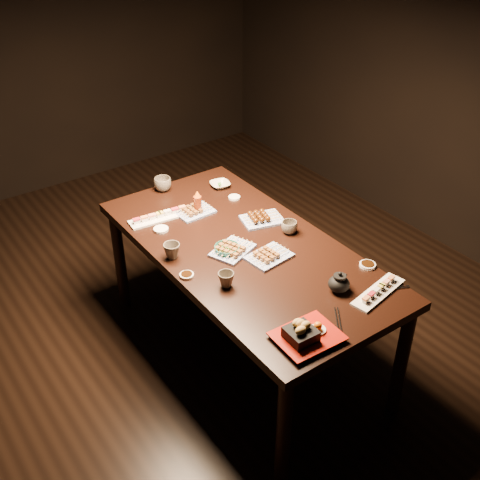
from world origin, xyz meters
name	(u,v)px	position (x,y,z in m)	size (l,w,h in m)	color
ground	(216,332)	(0.00, 0.00, 0.00)	(5.00, 5.00, 0.00)	black
dining_table	(245,301)	(0.06, -0.23, 0.38)	(0.90, 1.80, 0.75)	black
sushi_platter_near	(379,290)	(0.35, -0.94, 0.77)	(0.34, 0.10, 0.04)	white
sushi_platter_far	(160,215)	(-0.17, 0.30, 0.77)	(0.37, 0.10, 0.04)	white
yakitori_plate_center	(232,247)	(-0.02, -0.23, 0.78)	(0.23, 0.17, 0.06)	#828EB6
yakitori_plate_right	(269,253)	(0.10, -0.39, 0.78)	(0.23, 0.17, 0.06)	#828EB6
yakitori_plate_left	(195,209)	(0.03, 0.24, 0.78)	(0.21, 0.16, 0.05)	#828EB6
tsukune_plate	(262,216)	(0.30, -0.07, 0.78)	(0.23, 0.17, 0.06)	#828EB6
edamame_bowl_green	(227,250)	(-0.05, -0.22, 0.77)	(0.13, 0.13, 0.04)	#2D8A70
edamame_bowl_cream	(220,185)	(0.34, 0.42, 0.77)	(0.12, 0.12, 0.03)	beige
tempura_tray	(308,330)	(-0.15, -0.99, 0.80)	(0.29, 0.23, 0.10)	black
teacup_near_left	(226,279)	(-0.22, -0.46, 0.79)	(0.08, 0.08, 0.08)	brown
teacup_mid_right	(289,227)	(0.35, -0.26, 0.79)	(0.09, 0.09, 0.07)	brown
teacup_far_left	(172,251)	(-0.31, -0.09, 0.79)	(0.09, 0.09, 0.08)	brown
teacup_far_right	(163,184)	(0.01, 0.59, 0.79)	(0.11, 0.11, 0.09)	brown
teapot	(339,282)	(0.21, -0.81, 0.80)	(0.13, 0.13, 0.11)	black
condiment_bottle	(198,202)	(0.05, 0.23, 0.82)	(0.05, 0.05, 0.15)	maroon
sauce_dish_west	(187,275)	(-0.34, -0.28, 0.76)	(0.07, 0.07, 0.01)	white
sauce_dish_east	(234,197)	(0.32, 0.25, 0.76)	(0.07, 0.07, 0.01)	white
sauce_dish_se	(367,265)	(0.47, -0.75, 0.76)	(0.09, 0.09, 0.01)	white
sauce_dish_nw	(161,229)	(-0.23, 0.18, 0.76)	(0.09, 0.09, 0.01)	white
chopsticks_near	(339,325)	(0.03, -1.00, 0.75)	(0.24, 0.02, 0.01)	black
chopsticks_se	(390,289)	(0.42, -0.95, 0.75)	(0.20, 0.02, 0.01)	black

